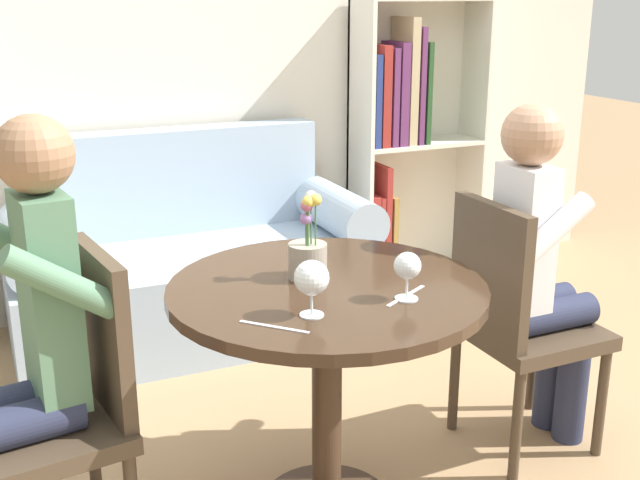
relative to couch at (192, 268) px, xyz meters
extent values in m
cube|color=silver|center=(0.00, 0.43, 1.04)|extent=(5.20, 0.05, 2.70)
cylinder|color=#382619|center=(0.00, -1.51, 0.41)|extent=(0.92, 0.92, 0.03)
cylinder|color=#382619|center=(0.00, -1.51, 0.06)|extent=(0.09, 0.09, 0.68)
cube|color=#9EB2C6|center=(0.00, -0.05, -0.10)|extent=(1.64, 0.80, 0.42)
cube|color=#9EB2C6|center=(0.00, 0.27, 0.36)|extent=(1.42, 0.16, 0.50)
cylinder|color=#9EB2C6|center=(-0.71, -0.05, 0.22)|extent=(0.22, 0.72, 0.22)
cylinder|color=#9EB2C6|center=(0.71, -0.05, 0.22)|extent=(0.22, 0.72, 0.22)
cube|color=silver|center=(1.34, 0.37, 0.45)|extent=(0.72, 0.02, 1.52)
cube|color=silver|center=(0.99, 0.24, 0.45)|extent=(0.02, 0.28, 1.52)
cube|color=silver|center=(1.68, 0.24, 0.45)|extent=(0.02, 0.28, 1.52)
cube|color=silver|center=(1.34, 0.24, -0.30)|extent=(0.67, 0.28, 0.02)
cube|color=silver|center=(1.34, 0.24, 0.45)|extent=(0.67, 0.28, 0.02)
cube|color=maroon|center=(1.04, 0.23, -0.05)|extent=(0.04, 0.23, 0.49)
cube|color=maroon|center=(1.07, 0.23, -0.05)|extent=(0.03, 0.23, 0.48)
cube|color=maroon|center=(1.11, 0.23, 0.03)|extent=(0.03, 0.23, 0.64)
cube|color=olive|center=(1.15, 0.23, -0.05)|extent=(0.03, 0.23, 0.47)
cube|color=navy|center=(1.03, 0.23, 0.69)|extent=(0.03, 0.23, 0.47)
cube|color=maroon|center=(1.08, 0.23, 0.72)|extent=(0.05, 0.23, 0.51)
cube|color=#602D5B|center=(1.13, 0.23, 0.71)|extent=(0.03, 0.23, 0.50)
cube|color=#602D5B|center=(1.18, 0.23, 0.72)|extent=(0.05, 0.23, 0.53)
cube|color=tan|center=(1.24, 0.23, 0.78)|extent=(0.05, 0.23, 0.65)
cube|color=#602D5B|center=(1.29, 0.23, 0.76)|extent=(0.03, 0.23, 0.60)
cube|color=#234723|center=(1.33, 0.23, 0.72)|extent=(0.03, 0.23, 0.52)
cylinder|color=#473828|center=(-0.65, -1.24, -0.11)|extent=(0.04, 0.04, 0.40)
cube|color=#473828|center=(-0.80, -1.44, 0.11)|extent=(0.47, 0.47, 0.05)
cube|color=#473828|center=(-0.62, -1.41, 0.36)|extent=(0.09, 0.38, 0.45)
cylinder|color=#473828|center=(0.99, -1.61, -0.11)|extent=(0.04, 0.04, 0.40)
cylinder|color=#473828|center=(0.98, -1.26, -0.11)|extent=(0.04, 0.04, 0.40)
cylinder|color=#473828|center=(0.63, -1.62, -0.11)|extent=(0.04, 0.04, 0.40)
cylinder|color=#473828|center=(0.62, -1.26, -0.11)|extent=(0.04, 0.04, 0.40)
cube|color=#473828|center=(0.80, -1.44, 0.11)|extent=(0.43, 0.43, 0.05)
cube|color=#473828|center=(0.61, -1.44, 0.36)|extent=(0.05, 0.38, 0.45)
cylinder|color=#282D47|center=(-0.86, -1.40, 0.19)|extent=(0.31, 0.15, 0.11)
cylinder|color=#282D47|center=(-0.85, -1.51, 0.19)|extent=(0.31, 0.15, 0.11)
cube|color=#517A5B|center=(-0.74, -1.44, 0.48)|extent=(0.15, 0.21, 0.57)
cylinder|color=#517A5B|center=(-0.76, -1.31, 0.57)|extent=(0.29, 0.11, 0.23)
cylinder|color=#517A5B|center=(-0.73, -1.57, 0.57)|extent=(0.29, 0.11, 0.23)
sphere|color=#936B4C|center=(-0.74, -1.44, 0.86)|extent=(0.20, 0.20, 0.20)
cylinder|color=#282D47|center=(0.97, -1.49, -0.09)|extent=(0.11, 0.11, 0.45)
cylinder|color=#282D47|center=(0.96, -1.38, -0.09)|extent=(0.11, 0.11, 0.45)
cylinder|color=#282D47|center=(0.86, -1.49, 0.19)|extent=(0.30, 0.11, 0.11)
cylinder|color=#282D47|center=(0.85, -1.38, 0.19)|extent=(0.30, 0.11, 0.11)
cube|color=white|center=(0.74, -1.44, 0.45)|extent=(0.12, 0.20, 0.51)
cylinder|color=white|center=(0.75, -1.57, 0.52)|extent=(0.29, 0.07, 0.23)
cylinder|color=white|center=(0.74, -1.30, 0.52)|extent=(0.29, 0.07, 0.23)
sphere|color=tan|center=(0.74, -1.44, 0.80)|extent=(0.20, 0.20, 0.20)
cylinder|color=white|center=(-0.13, -1.70, 0.43)|extent=(0.06, 0.06, 0.00)
cylinder|color=white|center=(-0.13, -1.70, 0.47)|extent=(0.01, 0.01, 0.06)
sphere|color=white|center=(-0.13, -1.70, 0.54)|extent=(0.09, 0.09, 0.09)
sphere|color=#E58E75|center=(-0.13, -1.70, 0.52)|extent=(0.07, 0.07, 0.07)
cylinder|color=white|center=(0.15, -1.70, 0.43)|extent=(0.06, 0.06, 0.00)
cylinder|color=white|center=(0.15, -1.70, 0.47)|extent=(0.01, 0.01, 0.06)
sphere|color=white|center=(0.15, -1.70, 0.53)|extent=(0.07, 0.07, 0.07)
sphere|color=beige|center=(0.15, -1.70, 0.52)|extent=(0.05, 0.05, 0.05)
cylinder|color=#9E9384|center=(-0.03, -1.43, 0.48)|extent=(0.11, 0.11, 0.10)
cylinder|color=#4C7A42|center=(-0.02, -1.44, 0.61)|extent=(0.00, 0.01, 0.14)
sphere|color=silver|center=(-0.02, -1.44, 0.68)|extent=(0.04, 0.04, 0.04)
cylinder|color=#4C7A42|center=(-0.01, -1.45, 0.60)|extent=(0.01, 0.01, 0.13)
sphere|color=#EACC4C|center=(-0.01, -1.45, 0.67)|extent=(0.04, 0.04, 0.04)
cylinder|color=#4C7A42|center=(-0.03, -1.44, 0.57)|extent=(0.01, 0.01, 0.08)
sphere|color=#9E70B2|center=(-0.03, -1.44, 0.61)|extent=(0.04, 0.04, 0.04)
cylinder|color=#4C7A42|center=(-0.03, -1.45, 0.60)|extent=(0.01, 0.00, 0.13)
sphere|color=#EACC4C|center=(-0.03, -1.45, 0.66)|extent=(0.04, 0.04, 0.04)
cylinder|color=#4C7A42|center=(-0.03, -1.45, 0.60)|extent=(0.01, 0.01, 0.12)
sphere|color=#D16684|center=(-0.03, -1.45, 0.65)|extent=(0.04, 0.04, 0.04)
cube|color=silver|center=(-0.25, -1.73, 0.43)|extent=(0.14, 0.15, 0.00)
cube|color=silver|center=(0.16, -1.68, 0.43)|extent=(0.17, 0.10, 0.00)
camera|label=1|loc=(-0.89, -3.46, 1.23)|focal=45.00mm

